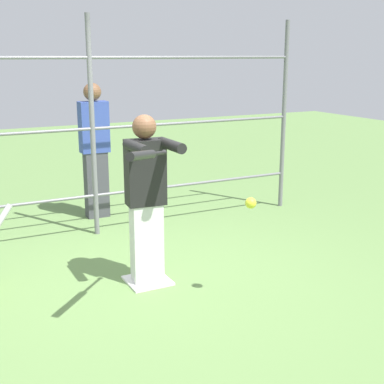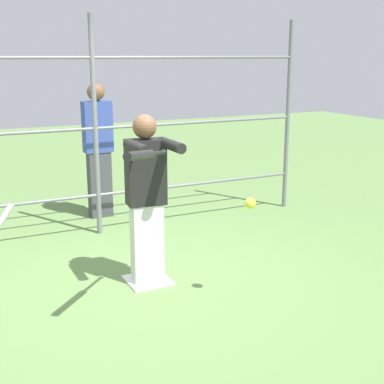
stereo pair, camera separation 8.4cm
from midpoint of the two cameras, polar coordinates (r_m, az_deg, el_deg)
name	(u,v)px [view 2 (the right image)]	position (r m, az deg, el deg)	size (l,w,h in m)	color
ground_plane	(148,281)	(5.23, -4.25, -9.46)	(24.00, 24.00, 0.00)	#608447
home_plate	(148,280)	(5.22, -4.25, -9.36)	(0.40, 0.40, 0.02)	white
fence_backstop	(95,128)	(6.35, -9.91, 6.69)	(5.52, 0.06, 2.57)	slate
batter	(147,195)	(4.93, -4.37, -0.29)	(0.41, 0.56, 1.60)	silver
baseball_bat_swinging	(143,155)	(3.95, -4.63, 3.98)	(0.60, 0.70, 0.18)	black
softball_in_flight	(250,203)	(4.54, 6.76, -1.20)	(0.10, 0.10, 0.10)	yellow
bystander_behind_fence	(98,149)	(7.12, -9.63, 4.59)	(0.37, 0.23, 1.77)	#3F3F47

